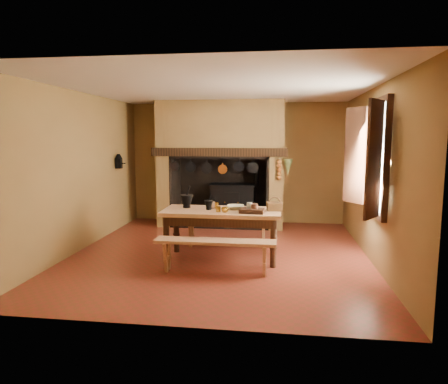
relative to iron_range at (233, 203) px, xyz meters
name	(u,v)px	position (x,y,z in m)	size (l,w,h in m)	color
floor	(220,253)	(0.04, -2.45, -0.48)	(5.50, 5.50, 0.00)	maroon
ceiling	(220,88)	(0.04, -2.45, 2.32)	(5.50, 5.50, 0.00)	silver
back_wall	(236,163)	(0.04, 0.30, 0.92)	(5.00, 0.02, 2.80)	olive
wall_left	(80,172)	(-2.46, -2.45, 0.92)	(0.02, 5.50, 2.80)	olive
wall_right	(373,175)	(2.54, -2.45, 0.92)	(0.02, 5.50, 2.80)	olive
wall_front	(181,197)	(0.04, -5.20, 0.92)	(5.00, 0.02, 2.80)	olive
chimney_breast	(221,146)	(-0.26, -0.14, 1.33)	(2.95, 0.96, 2.80)	olive
iron_range	(233,203)	(0.00, 0.00, 0.00)	(1.12, 0.55, 1.60)	black
hearth_pans	(189,220)	(-1.01, -0.23, -0.39)	(0.51, 0.62, 0.20)	#AF8228
hanging_pans	(216,168)	(-0.30, -0.64, 0.88)	(1.92, 0.29, 0.27)	black
onion_string	(279,170)	(1.04, -0.66, 0.85)	(0.12, 0.10, 0.46)	#A64F1E
herb_bunch	(288,167)	(1.22, -0.66, 0.90)	(0.20, 0.20, 0.35)	#596831
window	(370,157)	(2.39, -2.85, 1.22)	(0.39, 1.75, 1.76)	white
wall_coffee_mill	(119,160)	(-2.38, -0.90, 1.03)	(0.23, 0.16, 0.31)	black
work_table	(222,218)	(0.12, -2.76, 0.21)	(1.91, 0.85, 0.83)	tan
bench_front	(215,248)	(0.12, -3.46, -0.11)	(1.79, 0.31, 0.50)	tan
bench_back	(227,229)	(0.12, -2.07, -0.14)	(1.63, 0.29, 0.46)	tan
mortar_large	(187,200)	(-0.49, -2.63, 0.47)	(0.22, 0.22, 0.37)	black
mortar_small	(209,205)	(-0.09, -2.77, 0.43)	(0.15, 0.15, 0.26)	black
coffee_grinder	(211,205)	(-0.08, -2.66, 0.41)	(0.17, 0.15, 0.18)	#3C1F13
brass_mug_a	(218,209)	(0.09, -2.94, 0.39)	(0.08, 0.08, 0.09)	#AF8228
brass_mug_b	(216,205)	(0.00, -2.61, 0.39)	(0.09, 0.09, 0.10)	#AF8228
mixing_bowl	(235,207)	(0.34, -2.68, 0.38)	(0.28, 0.28, 0.07)	#B9B68E
stoneware_crock	(254,208)	(0.66, -2.93, 0.41)	(0.11, 0.11, 0.14)	#532E1F
glass_jar	(249,207)	(0.58, -2.90, 0.42)	(0.09, 0.09, 0.15)	beige
wicker_basket	(274,206)	(0.97, -2.72, 0.42)	(0.27, 0.21, 0.23)	#4D3017
wooden_tray	(252,211)	(0.62, -2.94, 0.38)	(0.38, 0.27, 0.06)	#3C1F13
brass_cup	(225,210)	(0.20, -2.99, 0.39)	(0.11, 0.11, 0.09)	#AF8228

